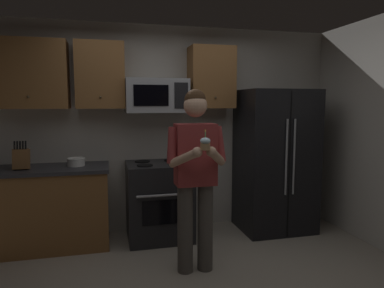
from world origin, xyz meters
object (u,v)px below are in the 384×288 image
microwave (157,96)px  refrigerator (275,161)px  cupcake (205,144)px  oven_range (159,201)px  person (196,171)px  knife_block (21,159)px  bowl_large_white (76,162)px

microwave → refrigerator: bearing=-6.0°
microwave → cupcake: microwave is taller
oven_range → person: 1.10m
person → cupcake: bearing=-90.0°
oven_range → refrigerator: (1.50, -0.04, 0.44)m
knife_block → bowl_large_white: 0.56m
refrigerator → person: 1.57m
knife_block → bowl_large_white: knife_block is taller
refrigerator → cupcake: refrigerator is taller
oven_range → refrigerator: refrigerator is taller
bowl_large_white → cupcake: bearing=-48.5°
microwave → bowl_large_white: size_ratio=3.71×
refrigerator → bowl_large_white: refrigerator is taller
bowl_large_white → person: (1.16, -0.98, 0.03)m
knife_block → person: (1.71, -0.90, -0.04)m
refrigerator → knife_block: (-3.00, 0.01, 0.14)m
refrigerator → bowl_large_white: bearing=177.9°
person → cupcake: (0.00, -0.33, 0.30)m
bowl_large_white → person: bearing=-40.3°
microwave → bowl_large_white: bearing=-175.7°
refrigerator → knife_block: refrigerator is taller
oven_range → knife_block: size_ratio=2.91×
oven_range → knife_block: knife_block is taller
oven_range → cupcake: bearing=-80.3°
person → microwave: bearing=101.5°
bowl_large_white → person: size_ratio=0.11×
oven_range → microwave: (0.00, 0.12, 1.26)m
person → knife_block: bearing=152.2°
oven_range → microwave: size_ratio=1.26×
oven_range → person: person is taller
oven_range → bowl_large_white: bearing=177.1°
knife_block → cupcake: cupcake is taller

